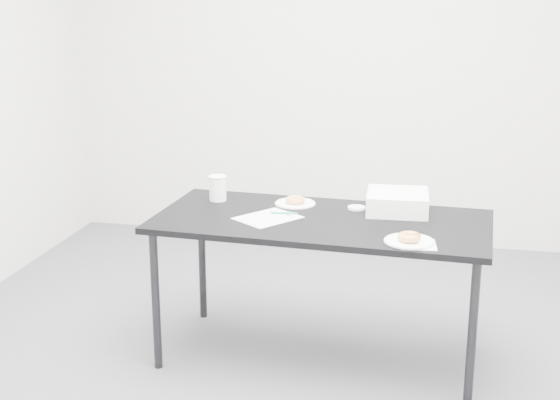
% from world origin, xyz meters
% --- Properties ---
extents(floor, '(4.00, 4.00, 0.00)m').
position_xyz_m(floor, '(0.00, 0.00, 0.00)').
color(floor, '#48484D').
rests_on(floor, ground).
extents(wall_back, '(4.00, 0.02, 2.70)m').
position_xyz_m(wall_back, '(0.00, 2.00, 1.35)').
color(wall_back, silver).
rests_on(wall_back, floor).
extents(table, '(1.64, 0.84, 0.73)m').
position_xyz_m(table, '(0.13, 0.09, 0.67)').
color(table, black).
rests_on(table, floor).
extents(scorecard, '(0.35, 0.36, 0.00)m').
position_xyz_m(scorecard, '(-0.13, 0.05, 0.73)').
color(scorecard, silver).
rests_on(scorecard, table).
extents(logo_patch, '(0.06, 0.06, 0.00)m').
position_xyz_m(logo_patch, '(-0.04, 0.13, 0.73)').
color(logo_patch, green).
rests_on(logo_patch, scorecard).
extents(pen, '(0.13, 0.02, 0.01)m').
position_xyz_m(pen, '(-0.06, 0.13, 0.73)').
color(pen, '#0B7680').
rests_on(pen, scorecard).
extents(napkin, '(0.17, 0.17, 0.00)m').
position_xyz_m(napkin, '(0.60, -0.21, 0.73)').
color(napkin, silver).
rests_on(napkin, table).
extents(plate_near, '(0.22, 0.22, 0.01)m').
position_xyz_m(plate_near, '(0.56, -0.19, 0.73)').
color(plate_near, white).
rests_on(plate_near, napkin).
extents(donut_near, '(0.11, 0.11, 0.03)m').
position_xyz_m(donut_near, '(0.56, -0.19, 0.75)').
color(donut_near, '#CD8041').
rests_on(donut_near, plate_near).
extents(plate_far, '(0.21, 0.21, 0.01)m').
position_xyz_m(plate_far, '(-0.04, 0.32, 0.73)').
color(plate_far, white).
rests_on(plate_far, table).
extents(donut_far, '(0.12, 0.12, 0.03)m').
position_xyz_m(donut_far, '(-0.04, 0.32, 0.75)').
color(donut_far, '#CD8041').
rests_on(donut_far, plate_far).
extents(coffee_cup, '(0.09, 0.09, 0.13)m').
position_xyz_m(coffee_cup, '(-0.45, 0.31, 0.79)').
color(coffee_cup, white).
rests_on(coffee_cup, table).
extents(cup_lid, '(0.09, 0.09, 0.01)m').
position_xyz_m(cup_lid, '(0.28, 0.29, 0.73)').
color(cup_lid, white).
rests_on(cup_lid, table).
extents(bakery_box, '(0.31, 0.31, 0.10)m').
position_xyz_m(bakery_box, '(0.48, 0.29, 0.78)').
color(bakery_box, white).
rests_on(bakery_box, table).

